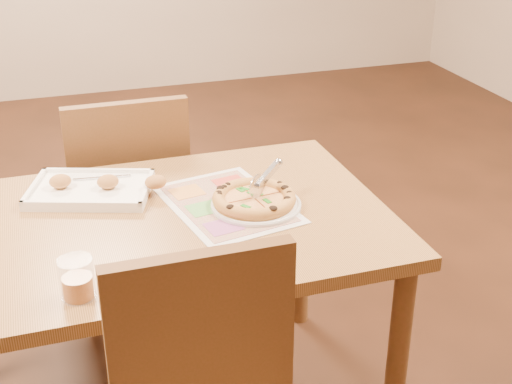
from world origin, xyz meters
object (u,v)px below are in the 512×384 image
object	(u,v)px
plate	(256,205)
appetizer_tray	(94,189)
pizza_cutter	(265,178)
glass_tumbler	(77,281)
pizza	(254,199)
dining_table	(159,246)
chair_far	(128,183)
menu	(227,204)

from	to	relation	value
plate	appetizer_tray	size ratio (longest dim) A/B	0.61
pizza_cutter	glass_tumbler	distance (m)	0.65
pizza	plate	bearing A→B (deg)	-52.88
pizza_cutter	pizza	bearing A→B (deg)	169.68
dining_table	pizza	bearing A→B (deg)	-1.71
chair_far	plate	distance (m)	0.70
glass_tumbler	menu	size ratio (longest dim) A/B	0.23
chair_far	menu	xyz separation A→B (m)	(0.21, -0.57, 0.16)
chair_far	plate	world-z (taller)	chair_far
plate	pizza_cutter	xyz separation A→B (m)	(0.03, 0.02, 0.07)
dining_table	appetizer_tray	distance (m)	0.28
plate	glass_tumbler	distance (m)	0.61
chair_far	menu	size ratio (longest dim) A/B	1.09
dining_table	menu	xyz separation A→B (m)	(0.21, 0.03, 0.09)
appetizer_tray	chair_far	bearing A→B (deg)	68.89
pizza	menu	bearing A→B (deg)	150.46
pizza	menu	world-z (taller)	pizza
chair_far	appetizer_tray	bearing A→B (deg)	68.89
pizza	pizza_cutter	xyz separation A→B (m)	(0.04, 0.02, 0.05)
menu	pizza	bearing A→B (deg)	-29.54
plate	pizza_cutter	bearing A→B (deg)	33.81
chair_far	plate	bearing A→B (deg)	114.97
dining_table	pizza_cutter	bearing A→B (deg)	1.65
chair_far	dining_table	bearing A→B (deg)	90.00
chair_far	appetizer_tray	world-z (taller)	chair_far
chair_far	appetizer_tray	size ratio (longest dim) A/B	1.11
menu	appetizer_tray	bearing A→B (deg)	152.21
pizza_cutter	menu	world-z (taller)	pizza_cutter
plate	glass_tumbler	bearing A→B (deg)	-150.04
pizza_cutter	appetizer_tray	size ratio (longest dim) A/B	0.29
plate	glass_tumbler	size ratio (longest dim) A/B	2.61
plate	pizza_cutter	world-z (taller)	pizza_cutter
chair_far	pizza_cutter	size ratio (longest dim) A/B	3.84
glass_tumbler	menu	world-z (taller)	glass_tumbler
pizza	pizza_cutter	bearing A→B (deg)	24.81
chair_far	menu	distance (m)	0.63
glass_tumbler	pizza	bearing A→B (deg)	30.58
pizza_cutter	menu	xyz separation A→B (m)	(-0.11, 0.02, -0.08)
menu	chair_far	bearing A→B (deg)	110.39
menu	dining_table	bearing A→B (deg)	-171.51
dining_table	plate	bearing A→B (deg)	-2.74
pizza_cutter	menu	size ratio (longest dim) A/B	0.28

